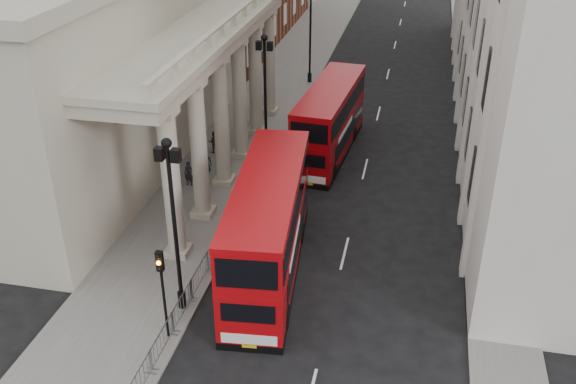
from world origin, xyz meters
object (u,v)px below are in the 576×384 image
at_px(pedestrian_c, 206,161).
at_px(traffic_light, 162,279).
at_px(bus_near, 268,225).
at_px(pedestrian_a, 189,174).
at_px(pedestrian_b, 214,142).
at_px(lamp_post_south, 174,215).
at_px(lamp_post_mid, 265,90).
at_px(bus_far, 330,119).
at_px(lamp_post_north, 310,27).

bearing_deg(pedestrian_c, traffic_light, -85.60).
relative_size(bus_near, pedestrian_a, 7.60).
bearing_deg(bus_near, pedestrian_b, 113.04).
distance_m(lamp_post_south, lamp_post_mid, 16.00).
relative_size(lamp_post_mid, bus_far, 0.75).
bearing_deg(lamp_post_north, bus_far, -74.49).
xyz_separation_m(lamp_post_north, pedestrian_b, (-3.65, -15.87, -4.02)).
distance_m(bus_far, pedestrian_b, 7.92).
height_order(bus_near, pedestrian_a, bus_near).
bearing_deg(bus_near, traffic_light, -123.85).
xyz_separation_m(lamp_post_north, pedestrian_a, (-3.70, -20.75, -4.00)).
relative_size(traffic_light, pedestrian_c, 2.80).
distance_m(lamp_post_north, bus_far, 14.81).
bearing_deg(lamp_post_south, pedestrian_b, 102.75).
relative_size(lamp_post_mid, pedestrian_b, 5.42).
bearing_deg(pedestrian_c, pedestrian_b, 89.50).
xyz_separation_m(bus_far, pedestrian_c, (-7.16, -4.76, -1.56)).
bearing_deg(lamp_post_north, pedestrian_c, -99.81).
distance_m(traffic_light, bus_far, 20.32).
xyz_separation_m(traffic_light, bus_far, (3.81, 19.95, -0.66)).
height_order(lamp_post_south, bus_far, lamp_post_south).
bearing_deg(bus_far, traffic_light, -96.28).
bearing_deg(lamp_post_north, lamp_post_mid, -90.00).
bearing_deg(pedestrian_b, lamp_post_north, -116.79).
xyz_separation_m(lamp_post_mid, bus_near, (3.15, -12.35, -2.26)).
bearing_deg(lamp_post_north, traffic_light, -89.83).
bearing_deg(pedestrian_b, lamp_post_south, 88.93).
relative_size(lamp_post_south, pedestrian_b, 5.42).
bearing_deg(lamp_post_north, bus_near, -83.65).
distance_m(traffic_light, pedestrian_b, 18.67).
height_order(lamp_post_mid, pedestrian_c, lamp_post_mid).
relative_size(lamp_post_mid, pedestrian_a, 5.29).
height_order(pedestrian_a, pedestrian_c, pedestrian_a).
height_order(bus_far, pedestrian_c, bus_far).
relative_size(lamp_post_south, pedestrian_c, 5.42).
xyz_separation_m(pedestrian_a, pedestrian_c, (0.44, 1.92, -0.02)).
relative_size(traffic_light, pedestrian_a, 2.73).
bearing_deg(pedestrian_c, lamp_post_mid, 32.93).
bearing_deg(pedestrian_b, bus_near, 104.77).
relative_size(lamp_post_north, traffic_light, 1.93).
distance_m(lamp_post_north, pedestrian_b, 16.77).
height_order(lamp_post_north, traffic_light, lamp_post_north).
distance_m(traffic_light, bus_near, 6.46).
relative_size(lamp_post_south, lamp_post_mid, 1.00).
bearing_deg(bus_near, lamp_post_mid, 98.76).
relative_size(traffic_light, bus_far, 0.39).
bearing_deg(pedestrian_a, traffic_light, -70.89).
bearing_deg(pedestrian_c, bus_near, -64.10).
xyz_separation_m(bus_near, bus_far, (0.75, 14.28, -0.20)).
xyz_separation_m(lamp_post_mid, traffic_light, (0.10, -18.02, -1.80)).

